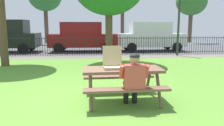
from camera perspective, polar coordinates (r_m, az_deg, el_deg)
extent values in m
cube|color=#5F9634|center=(7.47, -7.08, -4.11)|extent=(28.00, 11.79, 0.02)
cube|color=slate|center=(12.58, -6.14, 1.52)|extent=(28.00, 1.40, 0.01)
cube|color=#515154|center=(17.01, -5.78, 3.62)|extent=(28.00, 7.53, 0.01)
cube|color=brown|center=(5.16, 2.66, -1.69)|extent=(1.82, 0.82, 0.06)
cube|color=brown|center=(4.66, 3.81, -6.75)|extent=(1.81, 0.34, 0.05)
cube|color=brown|center=(5.81, 1.69, -3.45)|extent=(1.81, 0.34, 0.05)
cylinder|color=brown|center=(4.79, -5.40, -7.37)|extent=(0.08, 0.44, 0.74)
cylinder|color=brown|center=(5.59, -5.57, -4.90)|extent=(0.08, 0.44, 0.74)
cylinder|color=brown|center=(5.04, 11.76, -6.69)|extent=(0.08, 0.44, 0.74)
cylinder|color=brown|center=(5.80, 9.21, -4.45)|extent=(0.08, 0.44, 0.74)
cube|color=tan|center=(5.15, 0.38, -1.31)|extent=(0.47, 0.47, 0.01)
cube|color=silver|center=(5.15, 0.38, -1.24)|extent=(0.43, 0.43, 0.00)
cube|color=tan|center=(4.93, 0.72, -1.47)|extent=(0.45, 0.03, 0.04)
cube|color=tan|center=(5.35, 0.07, -0.58)|extent=(0.45, 0.03, 0.04)
cube|color=tan|center=(5.12, -2.05, -1.06)|extent=(0.03, 0.45, 0.04)
cube|color=tan|center=(5.17, 2.79, -0.95)|extent=(0.03, 0.45, 0.04)
cube|color=tan|center=(5.33, 0.05, 2.00)|extent=(0.45, 0.13, 0.44)
pyramid|color=#F2D05E|center=(5.23, 4.72, -1.18)|extent=(0.22, 0.26, 0.01)
cube|color=tan|center=(5.32, 4.18, -0.93)|extent=(0.18, 0.08, 0.02)
cylinder|color=black|center=(5.13, 3.54, -7.78)|extent=(0.12, 0.12, 0.44)
cylinder|color=black|center=(4.86, 4.00, -5.70)|extent=(0.16, 0.42, 0.15)
cylinder|color=black|center=(5.17, 5.74, -7.68)|extent=(0.12, 0.12, 0.44)
cylinder|color=black|center=(4.90, 6.31, -5.61)|extent=(0.16, 0.42, 0.15)
cube|color=#CC4C3F|center=(4.62, 5.73, -3.58)|extent=(0.43, 0.23, 0.52)
cylinder|color=#CC4C3F|center=(4.60, 2.45, -2.27)|extent=(0.10, 0.21, 0.31)
cylinder|color=#CC4C3F|center=(4.71, 8.71, -2.10)|extent=(0.10, 0.21, 0.31)
sphere|color=tan|center=(4.57, 5.75, 1.12)|extent=(0.21, 0.21, 0.21)
ellipsoid|color=black|center=(4.56, 5.79, 1.72)|extent=(0.21, 0.20, 0.12)
cylinder|color=black|center=(13.18, -6.14, 6.22)|extent=(23.01, 0.03, 0.03)
cylinder|color=black|center=(13.25, -6.08, 2.65)|extent=(23.01, 0.03, 0.03)
cylinder|color=black|center=(14.18, -26.10, 3.71)|extent=(0.02, 0.02, 1.07)
cylinder|color=black|center=(14.13, -25.57, 3.73)|extent=(0.02, 0.02, 1.07)
cylinder|color=black|center=(14.08, -25.04, 3.75)|extent=(0.02, 0.02, 1.07)
cylinder|color=black|center=(14.03, -24.50, 3.77)|extent=(0.02, 0.02, 1.07)
cylinder|color=black|center=(13.98, -23.96, 3.79)|extent=(0.02, 0.02, 1.07)
cylinder|color=black|center=(13.94, -23.41, 3.81)|extent=(0.02, 0.02, 1.07)
cylinder|color=black|center=(13.89, -22.87, 3.83)|extent=(0.02, 0.02, 1.07)
cylinder|color=black|center=(13.85, -22.31, 3.85)|extent=(0.02, 0.02, 1.07)
cylinder|color=black|center=(13.81, -21.76, 3.87)|extent=(0.02, 0.02, 1.07)
cylinder|color=black|center=(13.77, -21.20, 3.89)|extent=(0.02, 0.02, 1.07)
cylinder|color=black|center=(13.73, -20.64, 3.91)|extent=(0.02, 0.02, 1.07)
cylinder|color=black|center=(13.69, -20.07, 3.93)|extent=(0.02, 0.02, 1.07)
cylinder|color=black|center=(13.66, -19.50, 3.95)|extent=(0.02, 0.02, 1.07)
cylinder|color=black|center=(13.62, -18.93, 3.97)|extent=(0.02, 0.02, 1.07)
cylinder|color=black|center=(13.59, -18.35, 3.98)|extent=(0.02, 0.02, 1.07)
cylinder|color=black|center=(13.55, -17.78, 4.00)|extent=(0.02, 0.02, 1.07)
cylinder|color=black|center=(13.52, -17.20, 4.02)|extent=(0.02, 0.02, 1.07)
cylinder|color=black|center=(13.49, -16.61, 4.04)|extent=(0.02, 0.02, 1.07)
cylinder|color=black|center=(13.47, -16.03, 4.05)|extent=(0.02, 0.02, 1.07)
cylinder|color=black|center=(13.44, -15.44, 4.07)|extent=(0.02, 0.02, 1.07)
cylinder|color=black|center=(13.41, -14.85, 4.09)|extent=(0.02, 0.02, 1.07)
cylinder|color=black|center=(13.39, -14.26, 4.10)|extent=(0.02, 0.02, 1.07)
cylinder|color=black|center=(13.37, -13.66, 4.12)|extent=(0.02, 0.02, 1.07)
cylinder|color=black|center=(13.35, -13.07, 4.13)|extent=(0.02, 0.02, 1.07)
cylinder|color=black|center=(13.33, -12.47, 4.15)|extent=(0.02, 0.02, 1.07)
cylinder|color=black|center=(13.31, -11.87, 4.16)|extent=(0.02, 0.02, 1.07)
cylinder|color=black|center=(13.29, -11.27, 4.17)|extent=(0.02, 0.02, 1.07)
cylinder|color=black|center=(13.28, -10.67, 4.19)|extent=(0.02, 0.02, 1.07)
cylinder|color=black|center=(13.26, -10.06, 4.20)|extent=(0.02, 0.02, 1.07)
cylinder|color=black|center=(13.25, -9.46, 4.21)|extent=(0.02, 0.02, 1.07)
cylinder|color=black|center=(13.24, -8.85, 4.22)|extent=(0.02, 0.02, 1.07)
cylinder|color=black|center=(13.23, -8.24, 4.23)|extent=(0.02, 0.02, 1.07)
cylinder|color=black|center=(13.22, -7.63, 4.25)|extent=(0.02, 0.02, 1.07)
cylinder|color=black|center=(13.22, -7.02, 4.26)|extent=(0.02, 0.02, 1.07)
cylinder|color=black|center=(13.21, -6.41, 4.27)|extent=(0.02, 0.02, 1.07)
cylinder|color=black|center=(13.21, -5.80, 4.27)|extent=(0.02, 0.02, 1.07)
cylinder|color=black|center=(13.21, -5.19, 4.28)|extent=(0.02, 0.02, 1.07)
cylinder|color=black|center=(13.20, -4.58, 4.29)|extent=(0.02, 0.02, 1.07)
cylinder|color=black|center=(13.21, -3.97, 4.30)|extent=(0.02, 0.02, 1.07)
cylinder|color=black|center=(13.21, -3.36, 4.31)|extent=(0.02, 0.02, 1.07)
cylinder|color=black|center=(13.21, -2.75, 4.31)|extent=(0.02, 0.02, 1.07)
cylinder|color=black|center=(13.22, -2.14, 4.32)|extent=(0.02, 0.02, 1.07)
cylinder|color=black|center=(13.22, -1.54, 4.33)|extent=(0.02, 0.02, 1.07)
cylinder|color=black|center=(13.23, -0.93, 4.33)|extent=(0.02, 0.02, 1.07)
cylinder|color=black|center=(13.24, -0.32, 4.34)|extent=(0.02, 0.02, 1.07)
cylinder|color=black|center=(13.25, 0.29, 4.34)|extent=(0.02, 0.02, 1.07)
cylinder|color=black|center=(13.27, 0.89, 4.35)|extent=(0.02, 0.02, 1.07)
cylinder|color=black|center=(13.28, 1.50, 4.35)|extent=(0.02, 0.02, 1.07)
cylinder|color=black|center=(13.30, 2.10, 4.35)|extent=(0.02, 0.02, 1.07)
cylinder|color=black|center=(13.32, 2.70, 4.36)|extent=(0.02, 0.02, 1.07)
cylinder|color=black|center=(13.33, 3.30, 4.36)|extent=(0.02, 0.02, 1.07)
cylinder|color=black|center=(13.35, 3.90, 4.36)|extent=(0.02, 0.02, 1.07)
cylinder|color=black|center=(13.38, 4.49, 4.36)|extent=(0.02, 0.02, 1.07)
cylinder|color=black|center=(13.40, 5.09, 4.36)|extent=(0.02, 0.02, 1.07)
cylinder|color=black|center=(13.42, 5.68, 4.36)|extent=(0.02, 0.02, 1.07)
cylinder|color=black|center=(13.45, 6.27, 4.36)|extent=(0.02, 0.02, 1.07)
cylinder|color=black|center=(13.48, 6.86, 4.36)|extent=(0.02, 0.02, 1.07)
cylinder|color=black|center=(13.51, 7.44, 4.36)|extent=(0.02, 0.02, 1.07)
cylinder|color=black|center=(13.54, 8.02, 4.36)|extent=(0.02, 0.02, 1.07)
cylinder|color=black|center=(13.57, 8.60, 4.36)|extent=(0.02, 0.02, 1.07)
cylinder|color=black|center=(13.60, 9.18, 4.35)|extent=(0.02, 0.02, 1.07)
cylinder|color=black|center=(13.63, 9.75, 4.35)|extent=(0.02, 0.02, 1.07)
cylinder|color=black|center=(13.67, 10.33, 4.35)|extent=(0.02, 0.02, 1.07)
cylinder|color=black|center=(13.71, 10.89, 4.34)|extent=(0.02, 0.02, 1.07)
cylinder|color=black|center=(13.74, 11.46, 4.34)|extent=(0.02, 0.02, 1.07)
cylinder|color=black|center=(13.78, 12.02, 4.34)|extent=(0.02, 0.02, 1.07)
cylinder|color=black|center=(13.83, 12.58, 4.33)|extent=(0.02, 0.02, 1.07)
cylinder|color=black|center=(13.87, 13.13, 4.33)|extent=(0.02, 0.02, 1.07)
cylinder|color=black|center=(13.91, 13.69, 4.32)|extent=(0.02, 0.02, 1.07)
cylinder|color=black|center=(13.96, 14.23, 4.31)|extent=(0.02, 0.02, 1.07)
cylinder|color=black|center=(14.00, 14.78, 4.31)|extent=(0.02, 0.02, 1.07)
cylinder|color=black|center=(14.05, 15.32, 4.30)|extent=(0.02, 0.02, 1.07)
cylinder|color=black|center=(14.10, 15.86, 4.29)|extent=(0.02, 0.02, 1.07)
cylinder|color=black|center=(14.15, 16.39, 4.29)|extent=(0.02, 0.02, 1.07)
cylinder|color=black|center=(14.20, 16.92, 4.28)|extent=(0.02, 0.02, 1.07)
cylinder|color=black|center=(14.25, 17.45, 4.27)|extent=(0.02, 0.02, 1.07)
cylinder|color=black|center=(14.30, 17.97, 4.26)|extent=(0.02, 0.02, 1.07)
cylinder|color=black|center=(14.36, 18.49, 4.25)|extent=(0.02, 0.02, 1.07)
cylinder|color=black|center=(14.41, 19.00, 4.25)|extent=(0.02, 0.02, 1.07)
cylinder|color=black|center=(14.47, 19.51, 4.24)|extent=(0.02, 0.02, 1.07)
cylinder|color=black|center=(14.53, 20.02, 4.23)|extent=(0.02, 0.02, 1.07)
cylinder|color=black|center=(14.59, 20.52, 4.22)|extent=(0.02, 0.02, 1.07)
cylinder|color=black|center=(14.65, 21.02, 4.21)|extent=(0.02, 0.02, 1.07)
cylinder|color=black|center=(14.71, 21.51, 4.20)|extent=(0.02, 0.02, 1.07)
cylinder|color=black|center=(14.77, 22.00, 4.19)|extent=(0.02, 0.02, 1.07)
cylinder|color=black|center=(14.83, 22.49, 4.18)|extent=(0.02, 0.02, 1.07)
cylinder|color=black|center=(14.90, 22.97, 4.17)|extent=(0.02, 0.02, 1.07)
cylinder|color=black|center=(14.96, 23.45, 4.15)|extent=(0.02, 0.02, 1.07)
cylinder|color=black|center=(15.03, 23.92, 4.14)|extent=(0.02, 0.02, 1.07)
cylinder|color=black|center=(15.10, 24.39, 4.13)|extent=(0.02, 0.02, 1.07)
cylinder|color=black|center=(15.17, 24.85, 4.12)|extent=(0.02, 0.02, 1.07)
cylinder|color=black|center=(15.24, 25.31, 4.11)|extent=(0.02, 0.02, 1.07)
cylinder|color=black|center=(15.31, 25.77, 4.10)|extent=(0.02, 0.02, 1.07)
cylinder|color=black|center=(15.38, 26.22, 4.09)|extent=(0.02, 0.02, 1.07)
cylinder|color=#2D382D|center=(13.57, 16.54, 10.02)|extent=(0.12, 0.12, 3.88)
cylinder|color=brown|center=(10.43, -0.77, 6.62)|extent=(0.32, 0.32, 2.42)
cylinder|color=brown|center=(10.69, -26.00, 8.25)|extent=(0.33, 0.33, 3.35)
cube|color=black|center=(16.21, -26.07, 5.23)|extent=(4.61, 1.86, 0.90)
cube|color=black|center=(16.18, -26.30, 8.30)|extent=(3.21, 1.63, 0.84)
cube|color=#262D38|center=(15.83, -22.76, 8.53)|extent=(0.05, 1.56, 0.71)
cylinder|color=black|center=(14.86, -21.60, 3.40)|extent=(0.64, 0.11, 0.64)
cylinder|color=black|center=(16.62, -19.76, 4.09)|extent=(0.64, 0.11, 0.64)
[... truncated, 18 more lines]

